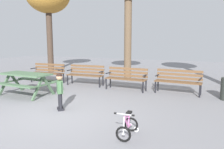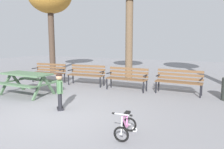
{
  "view_description": "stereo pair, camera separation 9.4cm",
  "coord_description": "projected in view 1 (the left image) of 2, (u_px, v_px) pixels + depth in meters",
  "views": [
    {
      "loc": [
        3.53,
        -4.14,
        1.84
      ],
      "look_at": [
        0.79,
        1.85,
        0.85
      ],
      "focal_mm": 34.99,
      "sensor_mm": 36.0,
      "label": 1
    },
    {
      "loc": [
        3.62,
        -4.1,
        1.84
      ],
      "look_at": [
        0.79,
        1.85,
        0.85
      ],
      "focal_mm": 34.99,
      "sensor_mm": 36.0,
      "label": 2
    }
  ],
  "objects": [
    {
      "name": "child_standing",
      "position": [
        60.0,
        89.0,
        5.87
      ],
      "size": [
        0.3,
        0.29,
        1.02
      ],
      "color": "black",
      "rests_on": "ground"
    },
    {
      "name": "ground",
      "position": [
        53.0,
        116.0,
        5.45
      ],
      "size": [
        36.0,
        36.0,
        0.0
      ],
      "primitive_type": "plane",
      "color": "gray"
    },
    {
      "name": "park_bench_far_left",
      "position": [
        48.0,
        71.0,
        9.92
      ],
      "size": [
        1.62,
        0.54,
        0.85
      ],
      "color": "brown",
      "rests_on": "ground"
    },
    {
      "name": "park_bench_far_right",
      "position": [
        178.0,
        80.0,
        7.75
      ],
      "size": [
        1.62,
        0.51,
        0.85
      ],
      "color": "brown",
      "rests_on": "ground"
    },
    {
      "name": "park_bench_left",
      "position": [
        86.0,
        73.0,
        9.28
      ],
      "size": [
        1.63,
        0.56,
        0.85
      ],
      "color": "brown",
      "rests_on": "ground"
    },
    {
      "name": "park_bench_right",
      "position": [
        126.0,
        77.0,
        8.37
      ],
      "size": [
        1.61,
        0.5,
        0.85
      ],
      "color": "brown",
      "rests_on": "ground"
    },
    {
      "name": "picnic_table",
      "position": [
        26.0,
        78.0,
        7.52
      ],
      "size": [
        1.84,
        1.39,
        0.79
      ],
      "color": "#4C6B4C",
      "rests_on": "ground"
    },
    {
      "name": "kids_bicycle",
      "position": [
        127.0,
        126.0,
        4.26
      ],
      "size": [
        0.39,
        0.58,
        0.54
      ],
      "color": "black",
      "rests_on": "ground"
    }
  ]
}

